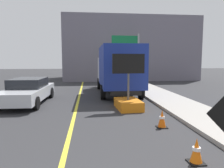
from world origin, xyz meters
The scene contains 9 objects.
sidewalk_curb centered at (5.35, 6.00, 0.07)m, with size 2.31×48.00×0.14m, color #9E9991.
lane_center_stripe centered at (0.00, 6.00, 0.00)m, with size 0.14×36.00×0.01m, color yellow.
arrow_board_trailer centered at (2.56, 8.85, 0.48)m, with size 1.60×1.87×2.70m.
box_truck centered at (2.69, 13.52, 1.80)m, with size 2.67×7.40×3.30m.
pickup_car centered at (-2.74, 10.85, 0.70)m, with size 2.21×5.15×1.38m.
highway_guide_sign centered at (4.82, 19.64, 3.42)m, with size 2.79×0.21×5.00m.
far_building_block centered at (5.80, 26.36, 3.76)m, with size 16.04×8.03×7.52m, color slate.
traffic_cone_near_sign centered at (3.11, 3.17, 0.29)m, with size 0.36×0.36×0.60m.
traffic_cone_mid_lane centered at (3.21, 5.80, 0.32)m, with size 0.36×0.36×0.65m.
Camera 1 is at (0.63, -1.31, 2.39)m, focal length 34.04 mm.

